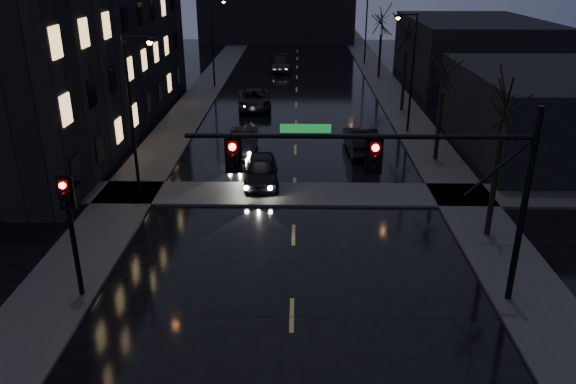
{
  "coord_description": "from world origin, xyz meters",
  "views": [
    {
      "loc": [
        0.17,
        -7.97,
        11.1
      ],
      "look_at": [
        -0.19,
        11.17,
        3.2
      ],
      "focal_mm": 35.0,
      "sensor_mm": 36.0,
      "label": 1
    }
  ],
  "objects_px": {
    "oncoming_car_a": "(261,170)",
    "lead_car": "(361,140)",
    "oncoming_car_c": "(254,99)",
    "oncoming_car_d": "(280,64)",
    "oncoming_car_b": "(243,142)"
  },
  "relations": [
    {
      "from": "oncoming_car_a",
      "to": "oncoming_car_c",
      "type": "relative_size",
      "value": 0.82
    },
    {
      "from": "oncoming_car_b",
      "to": "oncoming_car_c",
      "type": "bearing_deg",
      "value": 92.01
    },
    {
      "from": "oncoming_car_a",
      "to": "lead_car",
      "type": "height_order",
      "value": "lead_car"
    },
    {
      "from": "oncoming_car_b",
      "to": "lead_car",
      "type": "height_order",
      "value": "lead_car"
    },
    {
      "from": "oncoming_car_d",
      "to": "oncoming_car_c",
      "type": "bearing_deg",
      "value": -98.96
    },
    {
      "from": "lead_car",
      "to": "oncoming_car_a",
      "type": "bearing_deg",
      "value": 39.8
    },
    {
      "from": "oncoming_car_a",
      "to": "oncoming_car_d",
      "type": "bearing_deg",
      "value": 85.92
    },
    {
      "from": "oncoming_car_a",
      "to": "oncoming_car_c",
      "type": "height_order",
      "value": "oncoming_car_a"
    },
    {
      "from": "oncoming_car_d",
      "to": "oncoming_car_a",
      "type": "bearing_deg",
      "value": -93.62
    },
    {
      "from": "oncoming_car_a",
      "to": "oncoming_car_b",
      "type": "bearing_deg",
      "value": 101.26
    },
    {
      "from": "oncoming_car_d",
      "to": "oncoming_car_b",
      "type": "bearing_deg",
      "value": -96.57
    },
    {
      "from": "oncoming_car_c",
      "to": "oncoming_car_a",
      "type": "bearing_deg",
      "value": -89.77
    },
    {
      "from": "oncoming_car_b",
      "to": "oncoming_car_a",
      "type": "bearing_deg",
      "value": -73.28
    },
    {
      "from": "oncoming_car_a",
      "to": "lead_car",
      "type": "relative_size",
      "value": 0.92
    },
    {
      "from": "oncoming_car_a",
      "to": "oncoming_car_c",
      "type": "xyz_separation_m",
      "value": [
        -1.58,
        16.6,
        -0.0
      ]
    }
  ]
}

